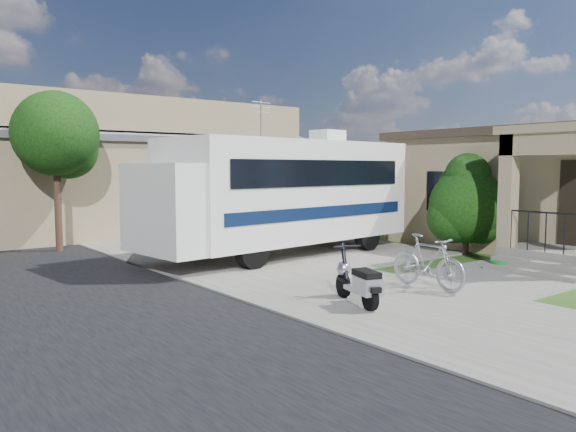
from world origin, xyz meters
TOP-DOWN VIEW (x-y plane):
  - ground at (0.00, 0.00)m, footprint 120.00×120.00m
  - sidewalk_slab at (-1.00, 10.00)m, footprint 4.00×80.00m
  - driveway_slab at (1.50, 4.50)m, footprint 7.00×6.00m
  - walk_slab at (3.00, -1.00)m, footprint 4.00×3.00m
  - house at (8.88, 1.43)m, footprint 9.47×7.80m
  - warehouse at (0.00, 13.97)m, footprint 12.50×8.40m
  - street_tree_a at (-3.70, 9.05)m, footprint 2.44×2.40m
  - motorhome at (0.75, 4.40)m, footprint 8.22×3.32m
  - shrub at (5.11, 1.61)m, footprint 2.29×2.19m
  - scooter at (-1.61, -0.93)m, footprint 0.74×1.46m
  - bicycle at (0.37, -0.83)m, footprint 0.53×1.76m
  - garden_hose at (3.53, -0.43)m, footprint 0.44×0.44m

SIDE VIEW (x-z plane):
  - ground at x=0.00m, z-range 0.00..0.00m
  - driveway_slab at x=1.50m, z-range 0.00..0.05m
  - walk_slab at x=3.00m, z-range 0.00..0.05m
  - sidewalk_slab at x=-1.00m, z-range 0.00..0.06m
  - garden_hose at x=3.53m, z-range 0.00..0.20m
  - scooter at x=-1.61m, z-range -0.05..0.94m
  - bicycle at x=0.37m, z-range 0.00..1.05m
  - shrub at x=5.11m, z-range 0.03..2.84m
  - motorhome at x=0.75m, z-range -0.29..3.81m
  - house at x=8.88m, z-range 0.00..3.55m
  - warehouse at x=0.00m, z-range -0.53..4.51m
  - street_tree_a at x=-3.70m, z-range 0.96..5.54m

